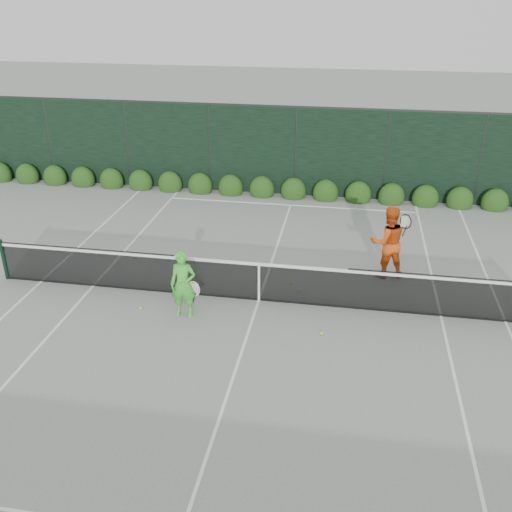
# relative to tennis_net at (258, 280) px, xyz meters

# --- Properties ---
(ground) EXTENTS (80.00, 80.00, 0.00)m
(ground) POSITION_rel_tennis_net_xyz_m (0.02, 0.00, -0.53)
(ground) COLOR gray
(ground) RESTS_ON ground
(tennis_net) EXTENTS (12.90, 0.10, 1.07)m
(tennis_net) POSITION_rel_tennis_net_xyz_m (0.00, 0.00, 0.00)
(tennis_net) COLOR black
(tennis_net) RESTS_ON ground
(player_woman) EXTENTS (0.64, 0.39, 1.55)m
(player_woman) POSITION_rel_tennis_net_xyz_m (-1.50, -0.92, 0.24)
(player_woman) COLOR green
(player_woman) RESTS_ON ground
(player_man) EXTENTS (1.06, 0.92, 1.86)m
(player_man) POSITION_rel_tennis_net_xyz_m (2.95, 1.79, 0.40)
(player_man) COLOR #D74F12
(player_man) RESTS_ON ground
(court_lines) EXTENTS (11.03, 23.83, 0.01)m
(court_lines) POSITION_rel_tennis_net_xyz_m (0.02, 0.00, -0.53)
(court_lines) COLOR white
(court_lines) RESTS_ON ground
(windscreen_fence) EXTENTS (32.00, 21.07, 3.06)m
(windscreen_fence) POSITION_rel_tennis_net_xyz_m (0.02, -2.71, 0.98)
(windscreen_fence) COLOR black
(windscreen_fence) RESTS_ON ground
(hedge_row) EXTENTS (31.66, 0.65, 0.94)m
(hedge_row) POSITION_rel_tennis_net_xyz_m (0.02, 7.15, -0.30)
(hedge_row) COLOR #15380F
(hedge_row) RESTS_ON ground
(tennis_balls) EXTENTS (4.19, 2.16, 0.07)m
(tennis_balls) POSITION_rel_tennis_net_xyz_m (-0.39, 0.20, -0.50)
(tennis_balls) COLOR #CDD830
(tennis_balls) RESTS_ON ground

